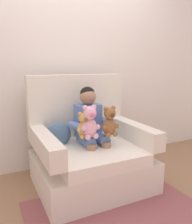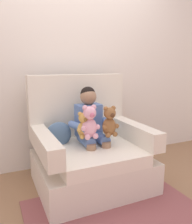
{
  "view_description": "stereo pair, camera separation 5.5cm",
  "coord_description": "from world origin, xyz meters",
  "px_view_note": "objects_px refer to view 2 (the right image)",
  "views": [
    {
      "loc": [
        -0.92,
        -2.02,
        1.23
      ],
      "look_at": [
        0.03,
        -0.05,
        0.79
      ],
      "focal_mm": 36.89,
      "sensor_mm": 36.0,
      "label": 1
    },
    {
      "loc": [
        -0.87,
        -2.04,
        1.23
      ],
      "look_at": [
        0.03,
        -0.05,
        0.79
      ],
      "focal_mm": 36.89,
      "sensor_mm": 36.0,
      "label": 2
    }
  ],
  "objects_px": {
    "plush_honey": "(84,126)",
    "throw_pillow": "(59,134)",
    "seated_child": "(91,123)",
    "plush_pink": "(90,123)",
    "plush_brown": "(110,122)",
    "armchair": "(89,152)"
  },
  "relations": [
    {
      "from": "seated_child",
      "to": "throw_pillow",
      "type": "distance_m",
      "value": 0.35
    },
    {
      "from": "seated_child",
      "to": "plush_honey",
      "type": "bearing_deg",
      "value": -129.02
    },
    {
      "from": "throw_pillow",
      "to": "plush_honey",
      "type": "bearing_deg",
      "value": -51.08
    },
    {
      "from": "armchair",
      "to": "plush_pink",
      "type": "relative_size",
      "value": 3.5
    },
    {
      "from": "seated_child",
      "to": "plush_pink",
      "type": "height_order",
      "value": "seated_child"
    },
    {
      "from": "seated_child",
      "to": "plush_brown",
      "type": "distance_m",
      "value": 0.22
    },
    {
      "from": "throw_pillow",
      "to": "seated_child",
      "type": "bearing_deg",
      "value": -17.28
    },
    {
      "from": "seated_child",
      "to": "plush_brown",
      "type": "height_order",
      "value": "seated_child"
    },
    {
      "from": "armchair",
      "to": "plush_pink",
      "type": "distance_m",
      "value": 0.39
    },
    {
      "from": "seated_child",
      "to": "plush_honey",
      "type": "relative_size",
      "value": 3.19
    },
    {
      "from": "plush_honey",
      "to": "plush_pink",
      "type": "relative_size",
      "value": 0.8
    },
    {
      "from": "seated_child",
      "to": "plush_honey",
      "type": "distance_m",
      "value": 0.19
    },
    {
      "from": "armchair",
      "to": "seated_child",
      "type": "bearing_deg",
      "value": 30.63
    },
    {
      "from": "seated_child",
      "to": "throw_pillow",
      "type": "height_order",
      "value": "seated_child"
    },
    {
      "from": "armchair",
      "to": "plush_brown",
      "type": "xyz_separation_m",
      "value": [
        0.15,
        -0.17,
        0.35
      ]
    },
    {
      "from": "plush_pink",
      "to": "armchair",
      "type": "bearing_deg",
      "value": 55.25
    },
    {
      "from": "plush_honey",
      "to": "throw_pillow",
      "type": "xyz_separation_m",
      "value": [
        -0.19,
        0.23,
        -0.13
      ]
    },
    {
      "from": "plush_honey",
      "to": "throw_pillow",
      "type": "bearing_deg",
      "value": 132.36
    },
    {
      "from": "plush_honey",
      "to": "plush_pink",
      "type": "bearing_deg",
      "value": -30.39
    },
    {
      "from": "armchair",
      "to": "plush_honey",
      "type": "xyz_separation_m",
      "value": [
        -0.1,
        -0.11,
        0.33
      ]
    },
    {
      "from": "plush_pink",
      "to": "plush_brown",
      "type": "bearing_deg",
      "value": -20.12
    },
    {
      "from": "plush_honey",
      "to": "throw_pillow",
      "type": "relative_size",
      "value": 0.99
    }
  ]
}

